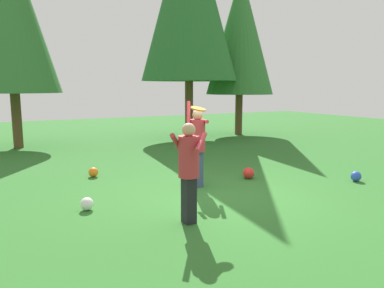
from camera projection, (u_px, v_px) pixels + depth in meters
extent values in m
plane|color=#2D6B28|center=(217.00, 195.00, 7.62)|extent=(40.00, 40.00, 0.00)
cube|color=#38476B|center=(197.00, 169.00, 8.20)|extent=(0.19, 0.22, 0.81)
cylinder|color=#B72D38|center=(198.00, 135.00, 8.09)|extent=(0.34, 0.34, 0.71)
sphere|color=tan|center=(198.00, 115.00, 8.02)|extent=(0.23, 0.23, 0.23)
cylinder|color=#B72D38|center=(207.00, 122.00, 8.04)|extent=(0.36, 0.57, 0.13)
cylinder|color=#B72D38|center=(188.00, 114.00, 8.02)|extent=(0.25, 0.37, 0.55)
cube|color=black|center=(189.00, 200.00, 6.02)|extent=(0.19, 0.22, 0.78)
cylinder|color=#B72D38|center=(189.00, 157.00, 5.91)|extent=(0.34, 0.34, 0.67)
sphere|color=tan|center=(189.00, 130.00, 5.84)|extent=(0.22, 0.22, 0.22)
cylinder|color=#B72D38|center=(177.00, 143.00, 5.93)|extent=(0.41, 0.43, 0.39)
cylinder|color=#B72D38|center=(201.00, 142.00, 5.82)|extent=(0.44, 0.47, 0.28)
cylinder|color=orange|center=(198.00, 109.00, 6.38)|extent=(0.36, 0.36, 0.09)
sphere|color=orange|center=(93.00, 172.00, 9.15)|extent=(0.24, 0.24, 0.24)
sphere|color=white|center=(87.00, 204.00, 6.67)|extent=(0.24, 0.24, 0.24)
sphere|color=red|center=(249.00, 173.00, 8.97)|extent=(0.28, 0.28, 0.28)
sphere|color=blue|center=(356.00, 176.00, 8.72)|extent=(0.24, 0.24, 0.24)
cylinder|color=brown|center=(15.00, 98.00, 13.25)|extent=(0.34, 0.34, 3.66)
cone|color=#337033|center=(9.00, 8.00, 12.77)|extent=(3.30, 3.30, 5.86)
cylinder|color=brown|center=(189.00, 86.00, 15.74)|extent=(0.35, 0.35, 4.51)
cylinder|color=brown|center=(239.00, 98.00, 17.13)|extent=(0.34, 0.34, 3.44)
cone|color=#337033|center=(240.00, 33.00, 16.68)|extent=(3.09, 3.09, 5.50)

